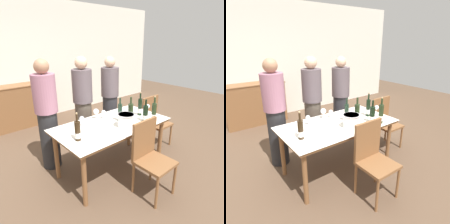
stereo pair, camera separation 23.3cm
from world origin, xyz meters
The scene contains 20 objects.
ground_plane centered at (0.00, 0.00, 0.00)m, with size 12.00×12.00×0.00m, color brown.
back_wall centered at (0.00, 2.89, 1.40)m, with size 8.00×0.10×2.80m.
sideboard_cabinet centered at (-0.48, 2.60, 0.48)m, with size 1.38×0.46×0.96m.
dining_table centered at (0.00, 0.00, 0.68)m, with size 1.66×0.88×0.76m.
ice_bucket centered at (0.07, -0.21, 0.86)m, with size 0.23×0.23×0.19m.
wine_bottle_0 centered at (0.42, -0.26, 0.87)m, with size 0.08×0.08×0.34m.
wine_bottle_1 centered at (-0.64, -0.10, 0.87)m, with size 0.07×0.07×0.35m.
wine_bottle_2 centered at (0.24, -0.13, 0.89)m, with size 0.08×0.08×0.38m.
wine_bottle_3 centered at (0.57, -0.03, 0.89)m, with size 0.06×0.06×0.38m.
wine_bottle_4 centered at (0.51, -0.34, 0.89)m, with size 0.07×0.07×0.39m.
wine_bottle_5 centered at (0.16, 0.00, 0.88)m, with size 0.06×0.06×0.36m.
wine_glass_0 centered at (-0.36, 0.22, 0.86)m, with size 0.07×0.07×0.14m.
wine_glass_1 centered at (0.04, 0.24, 0.85)m, with size 0.07×0.07×0.13m.
wine_glass_2 centered at (0.75, -0.04, 0.86)m, with size 0.07×0.07×0.15m.
wine_glass_3 centered at (-0.06, 0.30, 0.87)m, with size 0.09×0.09×0.16m.
chair_near_front centered at (0.04, -0.67, 0.55)m, with size 0.42×0.42×0.97m.
chair_right_end centered at (1.13, 0.09, 0.52)m, with size 0.42×0.42×0.91m.
person_host centered at (-0.66, 0.69, 0.84)m, with size 0.33×0.33×1.67m.
person_guest_left centered at (0.02, 0.76, 0.83)m, with size 0.33×0.33×1.65m.
person_guest_right centered at (0.64, 0.78, 0.81)m, with size 0.33×0.33×1.62m.
Camera 2 is at (-1.57, -2.13, 1.91)m, focal length 32.00 mm.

